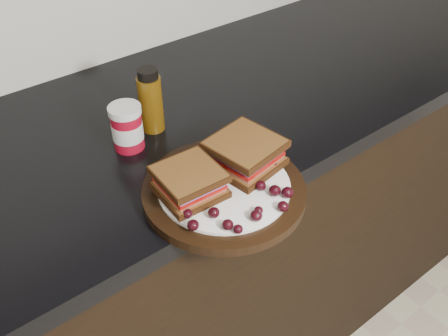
# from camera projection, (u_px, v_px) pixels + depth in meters

# --- Properties ---
(base_cabinets) EXTENTS (3.96, 0.58, 0.86)m
(base_cabinets) POSITION_uv_depth(u_px,v_px,m) (91.00, 315.00, 1.22)
(base_cabinets) COLOR black
(base_cabinets) RESTS_ON ground_plane
(countertop) EXTENTS (3.98, 0.60, 0.04)m
(countertop) POSITION_uv_depth(u_px,v_px,m) (50.00, 175.00, 0.93)
(countertop) COLOR black
(countertop) RESTS_ON base_cabinets
(plate) EXTENTS (0.28, 0.28, 0.02)m
(plate) POSITION_uv_depth(u_px,v_px,m) (224.00, 191.00, 0.85)
(plate) COLOR black
(plate) RESTS_ON countertop
(sandwich_left) EXTENTS (0.11, 0.11, 0.05)m
(sandwich_left) POSITION_uv_depth(u_px,v_px,m) (189.00, 182.00, 0.81)
(sandwich_left) COLOR brown
(sandwich_left) RESTS_ON plate
(sandwich_right) EXTENTS (0.13, 0.13, 0.05)m
(sandwich_right) POSITION_uv_depth(u_px,v_px,m) (245.00, 153.00, 0.87)
(sandwich_right) COLOR brown
(sandwich_right) RESTS_ON plate
(grape_0) EXTENTS (0.02, 0.02, 0.02)m
(grape_0) POSITION_uv_depth(u_px,v_px,m) (193.00, 225.00, 0.76)
(grape_0) COLOR black
(grape_0) RESTS_ON plate
(grape_1) EXTENTS (0.02, 0.02, 0.02)m
(grape_1) POSITION_uv_depth(u_px,v_px,m) (214.00, 213.00, 0.78)
(grape_1) COLOR black
(grape_1) RESTS_ON plate
(grape_2) EXTENTS (0.02, 0.02, 0.02)m
(grape_2) POSITION_uv_depth(u_px,v_px,m) (228.00, 225.00, 0.76)
(grape_2) COLOR black
(grape_2) RESTS_ON plate
(grape_3) EXTENTS (0.02, 0.02, 0.01)m
(grape_3) POSITION_uv_depth(u_px,v_px,m) (238.00, 229.00, 0.75)
(grape_3) COLOR black
(grape_3) RESTS_ON plate
(grape_4) EXTENTS (0.02, 0.02, 0.02)m
(grape_4) POSITION_uv_depth(u_px,v_px,m) (256.00, 216.00, 0.77)
(grape_4) COLOR black
(grape_4) RESTS_ON plate
(grape_5) EXTENTS (0.01, 0.01, 0.01)m
(grape_5) POSITION_uv_depth(u_px,v_px,m) (258.00, 211.00, 0.78)
(grape_5) COLOR black
(grape_5) RESTS_ON plate
(grape_6) EXTENTS (0.02, 0.02, 0.02)m
(grape_6) POSITION_uv_depth(u_px,v_px,m) (283.00, 206.00, 0.79)
(grape_6) COLOR black
(grape_6) RESTS_ON plate
(grape_7) EXTENTS (0.02, 0.02, 0.02)m
(grape_7) POSITION_uv_depth(u_px,v_px,m) (288.00, 192.00, 0.81)
(grape_7) COLOR black
(grape_7) RESTS_ON plate
(grape_8) EXTENTS (0.02, 0.02, 0.02)m
(grape_8) POSITION_uv_depth(u_px,v_px,m) (275.00, 191.00, 0.82)
(grape_8) COLOR black
(grape_8) RESTS_ON plate
(grape_9) EXTENTS (0.02, 0.02, 0.02)m
(grape_9) POSITION_uv_depth(u_px,v_px,m) (261.00, 186.00, 0.83)
(grape_9) COLOR black
(grape_9) RESTS_ON plate
(grape_10) EXTENTS (0.02, 0.02, 0.02)m
(grape_10) POSITION_uv_depth(u_px,v_px,m) (273.00, 166.00, 0.87)
(grape_10) COLOR black
(grape_10) RESTS_ON plate
(grape_11) EXTENTS (0.02, 0.02, 0.02)m
(grape_11) POSITION_uv_depth(u_px,v_px,m) (258.00, 167.00, 0.87)
(grape_11) COLOR black
(grape_11) RESTS_ON plate
(grape_12) EXTENTS (0.02, 0.02, 0.01)m
(grape_12) POSITION_uv_depth(u_px,v_px,m) (259.00, 157.00, 0.89)
(grape_12) COLOR black
(grape_12) RESTS_ON plate
(grape_13) EXTENTS (0.02, 0.02, 0.02)m
(grape_13) POSITION_uv_depth(u_px,v_px,m) (244.00, 151.00, 0.90)
(grape_13) COLOR black
(grape_13) RESTS_ON plate
(grape_14) EXTENTS (0.02, 0.02, 0.02)m
(grape_14) POSITION_uv_depth(u_px,v_px,m) (182.00, 173.00, 0.85)
(grape_14) COLOR black
(grape_14) RESTS_ON plate
(grape_15) EXTENTS (0.02, 0.02, 0.02)m
(grape_15) POSITION_uv_depth(u_px,v_px,m) (191.00, 182.00, 0.84)
(grape_15) COLOR black
(grape_15) RESTS_ON plate
(grape_16) EXTENTS (0.02, 0.02, 0.02)m
(grape_16) POSITION_uv_depth(u_px,v_px,m) (180.00, 189.00, 0.82)
(grape_16) COLOR black
(grape_16) RESTS_ON plate
(grape_17) EXTENTS (0.02, 0.02, 0.02)m
(grape_17) POSITION_uv_depth(u_px,v_px,m) (182.00, 200.00, 0.80)
(grape_17) COLOR black
(grape_17) RESTS_ON plate
(grape_18) EXTENTS (0.02, 0.02, 0.02)m
(grape_18) POSITION_uv_depth(u_px,v_px,m) (187.00, 214.00, 0.78)
(grape_18) COLOR black
(grape_18) RESTS_ON plate
(grape_19) EXTENTS (0.02, 0.02, 0.02)m
(grape_19) POSITION_uv_depth(u_px,v_px,m) (182.00, 180.00, 0.84)
(grape_19) COLOR black
(grape_19) RESTS_ON plate
(grape_20) EXTENTS (0.02, 0.02, 0.02)m
(grape_20) POSITION_uv_depth(u_px,v_px,m) (193.00, 189.00, 0.82)
(grape_20) COLOR black
(grape_20) RESTS_ON plate
(grape_21) EXTENTS (0.02, 0.02, 0.01)m
(grape_21) POSITION_uv_depth(u_px,v_px,m) (186.00, 195.00, 0.81)
(grape_21) COLOR black
(grape_21) RESTS_ON plate
(condiment_jar) EXTENTS (0.07, 0.07, 0.09)m
(condiment_jar) POSITION_uv_depth(u_px,v_px,m) (127.00, 127.00, 0.94)
(condiment_jar) COLOR maroon
(condiment_jar) RESTS_ON countertop
(oil_bottle) EXTENTS (0.06, 0.06, 0.13)m
(oil_bottle) POSITION_uv_depth(u_px,v_px,m) (150.00, 100.00, 0.97)
(oil_bottle) COLOR #523508
(oil_bottle) RESTS_ON countertop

